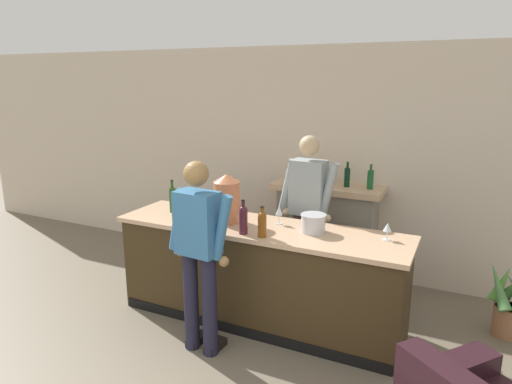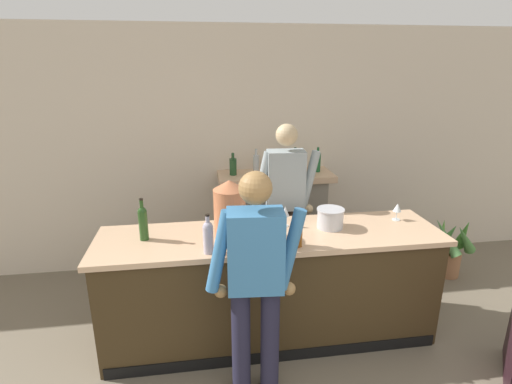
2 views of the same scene
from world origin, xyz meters
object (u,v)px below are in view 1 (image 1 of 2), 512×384
(wine_bottle_cabernet_heavy, at_px, (196,213))
(wine_bottle_burgundy_dark, at_px, (243,219))
(ice_bucket_steel, at_px, (313,223))
(wine_glass_back_row, at_px, (279,211))
(fireplace_stone, at_px, (326,231))
(potted_plant_corner, at_px, (510,302))
(copper_dispenser, at_px, (227,198))
(wine_bottle_chardonnay_pale, at_px, (173,198))
(wine_bottle_port_short, at_px, (262,223))
(person_bartender, at_px, (307,211))
(person_customer, at_px, (199,250))
(wine_glass_by_dispenser, at_px, (387,228))

(wine_bottle_cabernet_heavy, bearing_deg, wine_bottle_burgundy_dark, 1.82)
(ice_bucket_steel, distance_m, wine_glass_back_row, 0.39)
(fireplace_stone, relative_size, potted_plant_corner, 2.01)
(wine_bottle_cabernet_heavy, bearing_deg, wine_glass_back_row, 31.77)
(copper_dispenser, relative_size, wine_bottle_chardonnay_pale, 1.39)
(wine_bottle_port_short, bearing_deg, person_bartender, 83.23)
(potted_plant_corner, distance_m, wine_bottle_burgundy_dark, 2.60)
(person_customer, bearing_deg, potted_plant_corner, 30.45)
(person_customer, height_order, wine_bottle_burgundy_dark, person_customer)
(wine_bottle_burgundy_dark, bearing_deg, fireplace_stone, 78.32)
(fireplace_stone, height_order, wine_glass_by_dispenser, fireplace_stone)
(person_bartender, relative_size, wine_bottle_cabernet_heavy, 5.93)
(wine_bottle_port_short, bearing_deg, wine_bottle_chardonnay_pale, 165.84)
(ice_bucket_steel, xyz_separation_m, wine_glass_by_dispenser, (0.65, 0.08, 0.02))
(ice_bucket_steel, bearing_deg, potted_plant_corner, 22.27)
(wine_bottle_chardonnay_pale, bearing_deg, wine_glass_back_row, 5.06)
(fireplace_stone, height_order, ice_bucket_steel, fireplace_stone)
(fireplace_stone, distance_m, person_bartender, 0.76)
(potted_plant_corner, height_order, wine_bottle_cabernet_heavy, wine_bottle_cabernet_heavy)
(wine_bottle_burgundy_dark, bearing_deg, copper_dispenser, 141.26)
(potted_plant_corner, bearing_deg, wine_bottle_cabernet_heavy, -159.47)
(person_bartender, relative_size, wine_bottle_chardonnay_pale, 5.22)
(wine_bottle_port_short, bearing_deg, copper_dispenser, 153.58)
(wine_glass_back_row, bearing_deg, potted_plant_corner, 16.46)
(wine_bottle_chardonnay_pale, bearing_deg, person_bartender, 25.31)
(potted_plant_corner, height_order, wine_glass_back_row, wine_glass_back_row)
(wine_bottle_port_short, distance_m, wine_glass_back_row, 0.40)
(ice_bucket_steel, bearing_deg, wine_glass_by_dispenser, 7.04)
(fireplace_stone, distance_m, wine_bottle_burgundy_dark, 1.67)
(wine_bottle_chardonnay_pale, bearing_deg, wine_glass_by_dispenser, 2.61)
(copper_dispenser, height_order, wine_glass_back_row, copper_dispenser)
(person_bartender, bearing_deg, wine_glass_by_dispenser, -29.16)
(person_bartender, xyz_separation_m, wine_glass_back_row, (-0.11, -0.50, 0.12))
(wine_bottle_chardonnay_pale, xyz_separation_m, wine_bottle_cabernet_heavy, (0.50, -0.31, -0.02))
(person_customer, distance_m, ice_bucket_steel, 1.07)
(potted_plant_corner, height_order, person_bartender, person_bartender)
(fireplace_stone, xyz_separation_m, wine_bottle_cabernet_heavy, (-0.81, -1.56, 0.54))
(copper_dispenser, bearing_deg, fireplace_stone, 64.33)
(wine_bottle_cabernet_heavy, xyz_separation_m, wine_glass_back_row, (0.67, 0.42, -0.01))
(fireplace_stone, bearing_deg, wine_glass_by_dispenser, -52.40)
(ice_bucket_steel, bearing_deg, person_bartender, 113.98)
(potted_plant_corner, xyz_separation_m, wine_bottle_cabernet_heavy, (-2.75, -1.03, 0.78))
(wine_bottle_chardonnay_pale, bearing_deg, fireplace_stone, 43.69)
(copper_dispenser, relative_size, wine_bottle_burgundy_dark, 1.50)
(wine_bottle_chardonnay_pale, bearing_deg, wine_bottle_burgundy_dark, -16.72)
(wine_bottle_burgundy_dark, distance_m, wine_glass_by_dispenser, 1.27)
(potted_plant_corner, height_order, wine_bottle_burgundy_dark, wine_bottle_burgundy_dark)
(fireplace_stone, height_order, wine_bottle_chardonnay_pale, fireplace_stone)
(person_customer, xyz_separation_m, wine_bottle_port_short, (0.39, 0.43, 0.17))
(potted_plant_corner, bearing_deg, ice_bucket_steel, -157.73)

